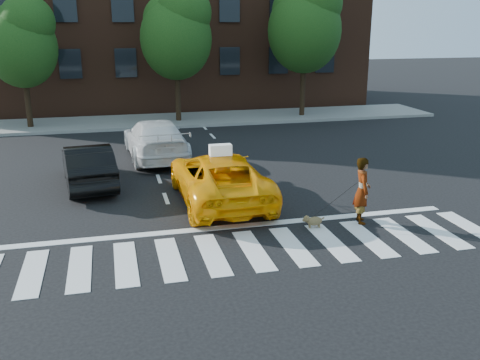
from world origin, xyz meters
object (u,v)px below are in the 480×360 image
Objects in this scene: white_suv at (156,139)px; tree_right at (305,21)px; tree_left at (21,39)px; taxi at (219,177)px; woman at (362,190)px; black_sedan at (88,165)px; dog at (313,221)px; tree_mid at (176,29)px.

tree_right is at bearing -143.38° from white_suv.
tree_right is (14.50, -0.00, 0.82)m from tree_left.
tree_left is 15.37m from taxi.
white_suv is 9.74m from woman.
black_sedan is at bearing -137.19° from tree_right.
tree_right is at bearing -0.00° from tree_left.
black_sedan is 7.13× the size of dog.
tree_mid is at bearing -107.63° from white_suv.
dog is at bearing 124.50° from taxi.
taxi is at bearing 100.31° from white_suv.
woman is (3.35, -2.69, 0.17)m from taxi.
tree_mid is (7.50, -0.00, 0.41)m from tree_left.
tree_mid is at bearing -119.40° from black_sedan.
white_suv is at bearing -134.64° from black_sedan.
white_suv is at bearing -140.42° from tree_right.
taxi is 1.00× the size of white_suv.
tree_mid is at bearing 105.75° from dog.
tree_right is 12.95× the size of dog.
white_suv reaches higher than taxi.
tree_right is 17.67m from dog.
woman reaches higher than taxi.
tree_left is at bearing 45.93° from woman.
taxi is at bearing 139.62° from black_sedan.
white_suv is (-1.93, -7.39, -4.08)m from tree_mid.
tree_left reaches higher than dog.
tree_right is 1.45× the size of white_suv.
white_suv is (-8.93, -7.39, -4.49)m from tree_right.
tree_mid is 16.69m from dog.
tree_right reaches higher than tree_left.
tree_left is at bearing -62.79° from taxi.
taxi is 3.42m from dog.
woman is (7.24, -5.29, 0.21)m from black_sedan.
black_sedan is (3.05, -10.61, -3.74)m from tree_left.
tree_mid is 16.61m from woman.
tree_left reaches higher than black_sedan.
woman is at bearing 13.82° from dog.
tree_mid is 1.68× the size of black_sedan.
white_suv is at bearing -53.00° from tree_left.
tree_mid is 0.92× the size of tree_right.
tree_left is 1.53× the size of black_sedan.
taxi is 4.30m from woman.
tree_mid is 12.23m from black_sedan.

